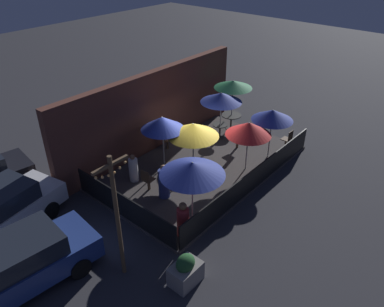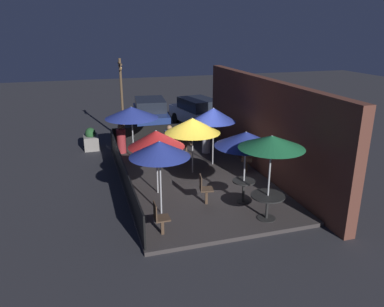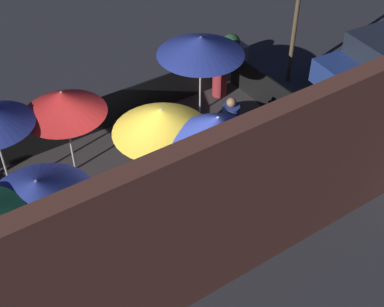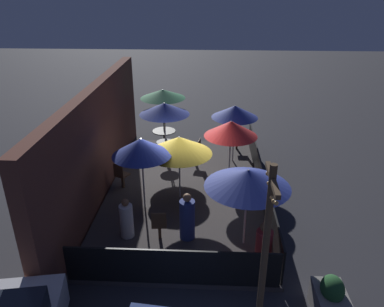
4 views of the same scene
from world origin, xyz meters
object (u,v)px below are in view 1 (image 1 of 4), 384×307
object	(u,v)px
patio_chair_0	(288,139)
patron_0	(164,183)
patio_chair_1	(166,139)
dining_table_0	(231,117)
patio_umbrella_3	(249,129)
patio_umbrella_1	(221,97)
patio_umbrella_5	(192,168)
dining_table_1	(220,127)
patron_1	(183,221)
parked_car_0	(19,264)
patio_umbrella_6	(273,115)
patio_chair_3	(239,138)
patio_umbrella_0	(233,84)
patio_umbrella_4	(162,123)
patio_chair_2	(147,179)
patio_umbrella_2	(193,130)
patron_2	(133,169)
light_post	(117,213)
planter_box	(186,271)

from	to	relation	value
patio_chair_0	patron_0	distance (m)	6.40
patio_chair_1	dining_table_0	bearing A→B (deg)	11.10
patio_chair_1	patio_umbrella_3	bearing A→B (deg)	-48.67
patio_umbrella_1	patio_umbrella_5	distance (m)	5.82
dining_table_1	patron_0	size ratio (longest dim) A/B	0.53
dining_table_1	patron_1	distance (m)	6.81
parked_car_0	dining_table_0	bearing A→B (deg)	11.39
patio_umbrella_6	patio_chair_1	size ratio (longest dim) A/B	2.38
patio_umbrella_3	patio_chair_3	size ratio (longest dim) A/B	2.26
patio_chair_3	patio_umbrella_1	bearing A→B (deg)	0.00
parked_car_0	patio_umbrella_0	bearing A→B (deg)	11.39
patio_umbrella_4	patio_chair_2	bearing A→B (deg)	-157.10
patio_umbrella_2	patio_umbrella_3	distance (m)	2.17
patio_umbrella_1	patio_chair_3	size ratio (longest dim) A/B	2.41
patio_chair_3	parked_car_0	size ratio (longest dim) A/B	0.22
patio_chair_2	dining_table_0	bearing A→B (deg)	0.90
patio_umbrella_4	patron_1	bearing A→B (deg)	-127.53
patron_2	dining_table_1	bearing A→B (deg)	36.18
patio_chair_0	patron_1	bearing A→B (deg)	91.77
patio_chair_1	light_post	xyz separation A→B (m)	(-5.89, -3.92, 1.60)
patio_chair_0	dining_table_0	bearing A→B (deg)	0.00
patio_umbrella_1	patio_umbrella_3	distance (m)	2.85
dining_table_0	parked_car_0	size ratio (longest dim) A/B	0.22
planter_box	patron_0	bearing A→B (deg)	52.75
patio_umbrella_1	patron_0	world-z (taller)	patio_umbrella_1
planter_box	parked_car_0	bearing A→B (deg)	132.02
patio_chair_3	parked_car_0	distance (m)	10.22
dining_table_0	patio_chair_3	world-z (taller)	patio_chair_3
patron_0	dining_table_0	bearing A→B (deg)	-175.37
patio_umbrella_3	patron_1	xyz separation A→B (m)	(-4.61, -0.63, -1.30)
patio_chair_2	light_post	size ratio (longest dim) A/B	0.23
patron_2	patio_umbrella_1	bearing A→B (deg)	36.18
dining_table_0	patron_1	bearing A→B (deg)	-155.85
patio_umbrella_4	patio_umbrella_6	xyz separation A→B (m)	(3.52, -2.90, -0.02)
patio_umbrella_0	dining_table_0	xyz separation A→B (m)	(-0.00, 0.00, -1.73)
patio_chair_1	light_post	size ratio (longest dim) A/B	0.24
patio_umbrella_5	patio_chair_2	world-z (taller)	patio_umbrella_5
patio_umbrella_5	planter_box	bearing A→B (deg)	-143.63
patio_chair_0	parked_car_0	bearing A→B (deg)	80.92
patio_umbrella_2	patio_chair_2	distance (m)	2.64
patio_chair_0	patio_umbrella_4	bearing A→B (deg)	56.47
patron_0	patio_chair_2	bearing A→B (deg)	-86.77
patio_umbrella_0	patron_1	distance (m)	8.16
patio_umbrella_0	patron_1	xyz separation A→B (m)	(-7.28, -3.26, -1.73)
patron_2	patio_chair_3	bearing A→B (deg)	22.13
patio_umbrella_2	patio_umbrella_5	distance (m)	2.97
dining_table_1	parked_car_0	world-z (taller)	parked_car_0
patio_umbrella_2	patio_chair_3	size ratio (longest dim) A/B	2.22
patio_chair_1	patron_0	size ratio (longest dim) A/B	0.69
patio_umbrella_1	patron_0	size ratio (longest dim) A/B	1.68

